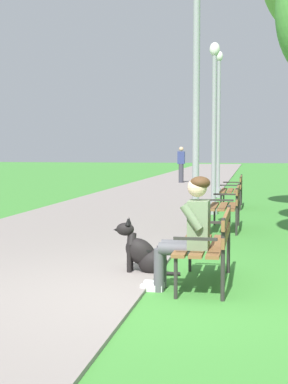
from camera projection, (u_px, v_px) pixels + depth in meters
ground_plane at (151, 299)px, 6.04m from camera, size 120.00×120.00×0.00m
paved_path at (189, 179)px, 29.98m from camera, size 4.23×60.00×0.04m
park_bench_near at (210, 240)px, 6.62m from camera, size 0.55×1.50×0.85m
park_bench_mid at (228, 203)px, 11.13m from camera, size 0.55×1.50×0.85m
park_bench_far at (234, 188)px, 15.41m from camera, size 0.55×1.50×0.85m
person_seated_on_near_bench at (189, 229)px, 6.33m from camera, size 0.74×0.49×1.25m
dog_black at (144, 254)px, 7.17m from camera, size 0.83×0.29×0.71m
lamp_post_near at (196, 106)px, 9.33m from camera, size 0.24×0.24×4.30m
lamp_post_mid at (214, 126)px, 13.70m from camera, size 0.24×0.24×4.01m
lamp_post_far at (219, 123)px, 18.37m from camera, size 0.24×0.24×4.59m
pedestrian_distant at (181, 165)px, 26.23m from camera, size 0.32×0.22×1.65m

